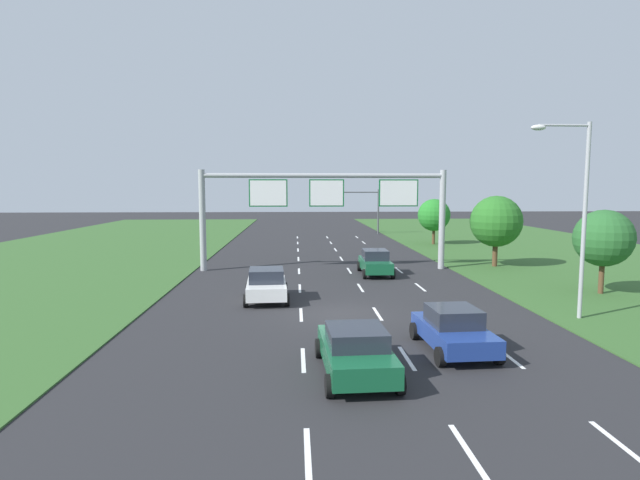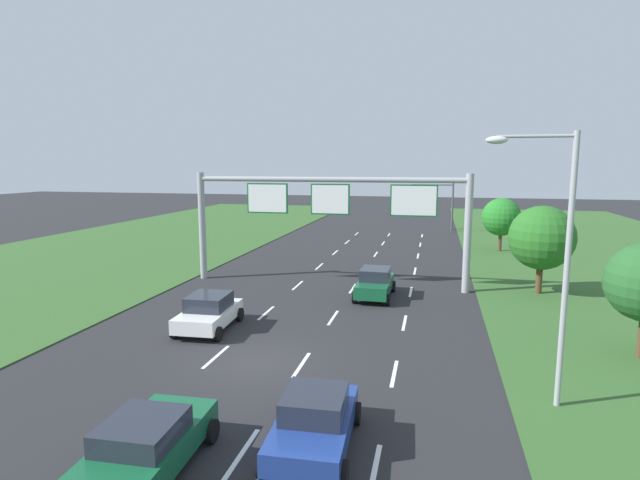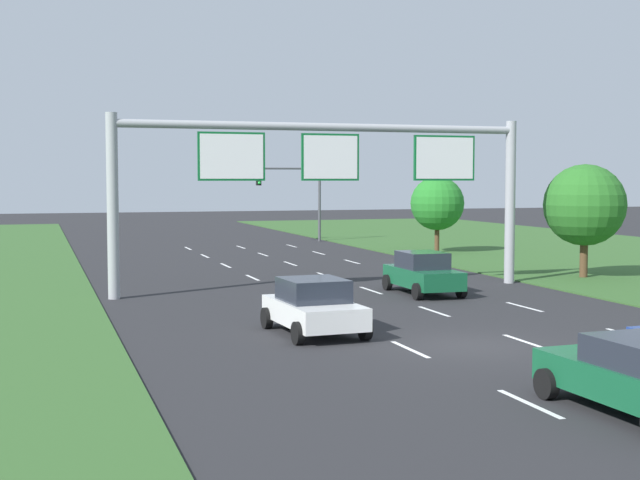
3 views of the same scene
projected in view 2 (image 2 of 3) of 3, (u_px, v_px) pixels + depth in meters
The scene contains 14 objects.
ground_plane at pixel (258, 361), 19.31m from camera, with size 200.00×200.00×0.00m, color #262628.
grass_verge_left at pixel (15, 276), 33.62m from camera, with size 24.00×120.00×0.06m, color #335B28.
lane_dashes_inner_left at pixel (283, 298), 28.37m from camera, with size 0.14×56.40×0.01m.
lane_dashes_inner_right at pixel (344, 302), 27.59m from camera, with size 0.14×56.40×0.01m.
lane_dashes_slip at pixel (408, 306), 26.81m from camera, with size 0.14×56.40×0.01m.
car_near_red at pixel (375, 283), 28.42m from camera, with size 2.07×4.21×1.66m.
car_lead_silver at pixel (146, 446), 12.11m from camera, with size 2.36×4.44×1.51m.
car_mid_lane at pixel (315, 421), 13.29m from camera, with size 2.34×4.12×1.55m.
car_far_ahead at pixel (209, 312), 22.89m from camera, with size 2.40×4.05×1.62m.
sign_gantry at pixel (330, 207), 30.64m from camera, with size 17.24×0.44×7.00m.
traffic_light_mast at pixel (435, 197), 55.36m from camera, with size 4.76×0.49×5.60m.
street_lamp at pixel (555, 247), 14.95m from camera, with size 2.61×0.32×8.50m.
roadside_tree_mid at pixel (542, 238), 28.68m from camera, with size 3.70×3.70×5.19m.
roadside_tree_far at pixel (501, 217), 42.82m from camera, with size 3.26×3.26×4.66m.
Camera 2 is at (6.49, -17.36, 7.55)m, focal length 28.00 mm.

